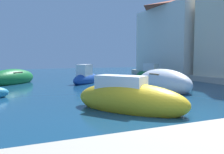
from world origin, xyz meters
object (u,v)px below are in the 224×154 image
object	(u,v)px
moored_boat_8	(153,75)
waterfront_building_annex	(181,35)
moored_boat_5	(163,82)
moored_boat_3	(86,78)
moored_boat_0	(12,78)
moored_boat_2	(129,99)

from	to	relation	value
moored_boat_8	waterfront_building_annex	distance (m)	7.66
waterfront_building_annex	moored_boat_5	bearing A→B (deg)	-134.09
moored_boat_5	waterfront_building_annex	bearing A→B (deg)	132.67
moored_boat_3	moored_boat_8	distance (m)	6.87
moored_boat_0	moored_boat_3	world-z (taller)	moored_boat_3
moored_boat_0	waterfront_building_annex	bearing A→B (deg)	138.56
moored_boat_5	moored_boat_8	xyz separation A→B (m)	(3.39, 6.38, -0.06)
moored_boat_5	moored_boat_2	bearing A→B (deg)	-50.50
moored_boat_5	waterfront_building_annex	size ratio (longest dim) A/B	0.51
waterfront_building_annex	moored_boat_3	bearing A→B (deg)	-164.88
moored_boat_5	moored_boat_8	distance (m)	7.22
moored_boat_2	waterfront_building_annex	size ratio (longest dim) A/B	0.50
moored_boat_2	moored_boat_3	size ratio (longest dim) A/B	1.36
moored_boat_5	moored_boat_8	size ratio (longest dim) A/B	1.17
moored_boat_2	moored_boat_8	xyz separation A→B (m)	(8.19, 10.82, -0.02)
moored_boat_2	waterfront_building_annex	distance (m)	19.94
moored_boat_0	moored_boat_5	bearing A→B (deg)	93.22
moored_boat_8	waterfront_building_annex	size ratio (longest dim) A/B	0.44
moored_boat_2	moored_boat_0	bearing A→B (deg)	163.02
moored_boat_3	moored_boat_5	distance (m)	6.87
moored_boat_0	waterfront_building_annex	xyz separation A→B (m)	(18.10, 1.47, 4.32)
waterfront_building_annex	moored_boat_8	bearing A→B (deg)	-152.57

